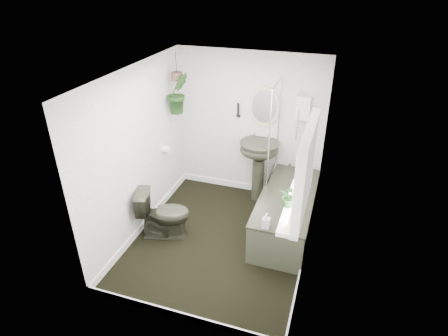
% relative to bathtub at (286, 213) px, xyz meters
% --- Properties ---
extents(floor, '(2.30, 2.80, 0.02)m').
position_rel_bathtub_xyz_m(floor, '(-0.80, -0.50, -0.30)').
color(floor, black).
rests_on(floor, ground).
extents(ceiling, '(2.30, 2.80, 0.02)m').
position_rel_bathtub_xyz_m(ceiling, '(-0.80, -0.50, 2.02)').
color(ceiling, white).
rests_on(ceiling, ground).
extents(wall_back, '(2.30, 0.02, 2.30)m').
position_rel_bathtub_xyz_m(wall_back, '(-0.80, 0.91, 0.86)').
color(wall_back, white).
rests_on(wall_back, ground).
extents(wall_front, '(2.30, 0.02, 2.30)m').
position_rel_bathtub_xyz_m(wall_front, '(-0.80, -1.91, 0.86)').
color(wall_front, white).
rests_on(wall_front, ground).
extents(wall_left, '(0.02, 2.80, 2.30)m').
position_rel_bathtub_xyz_m(wall_left, '(-1.96, -0.50, 0.86)').
color(wall_left, white).
rests_on(wall_left, ground).
extents(wall_right, '(0.02, 2.80, 2.30)m').
position_rel_bathtub_xyz_m(wall_right, '(0.36, -0.50, 0.86)').
color(wall_right, white).
rests_on(wall_right, ground).
extents(skirting, '(2.30, 2.80, 0.10)m').
position_rel_bathtub_xyz_m(skirting, '(-0.80, -0.50, -0.24)').
color(skirting, white).
rests_on(skirting, floor).
extents(bathtub, '(0.72, 1.72, 0.58)m').
position_rel_bathtub_xyz_m(bathtub, '(0.00, 0.00, 0.00)').
color(bathtub, '#2A2B1F').
rests_on(bathtub, floor).
extents(bath_screen, '(0.04, 0.72, 1.40)m').
position_rel_bathtub_xyz_m(bath_screen, '(-0.33, 0.49, 0.99)').
color(bath_screen, silver).
rests_on(bath_screen, bathtub).
extents(shower_box, '(0.20, 0.10, 0.35)m').
position_rel_bathtub_xyz_m(shower_box, '(0.00, 0.84, 1.26)').
color(shower_box, white).
rests_on(shower_box, wall_back).
extents(oval_mirror, '(0.46, 0.03, 0.62)m').
position_rel_bathtub_xyz_m(oval_mirror, '(-0.57, 0.87, 1.21)').
color(oval_mirror, beige).
rests_on(oval_mirror, wall_back).
extents(wall_sconce, '(0.04, 0.04, 0.22)m').
position_rel_bathtub_xyz_m(wall_sconce, '(-0.97, 0.86, 1.11)').
color(wall_sconce, black).
rests_on(wall_sconce, wall_back).
extents(toilet_roll_holder, '(0.11, 0.11, 0.11)m').
position_rel_bathtub_xyz_m(toilet_roll_holder, '(-1.90, 0.20, 0.61)').
color(toilet_roll_holder, white).
rests_on(toilet_roll_holder, wall_left).
extents(window_recess, '(0.08, 1.00, 0.90)m').
position_rel_bathtub_xyz_m(window_recess, '(0.29, -1.20, 1.36)').
color(window_recess, white).
rests_on(window_recess, wall_right).
extents(window_sill, '(0.18, 1.00, 0.04)m').
position_rel_bathtub_xyz_m(window_sill, '(0.22, -1.20, 0.94)').
color(window_sill, white).
rests_on(window_sill, wall_right).
extents(window_blinds, '(0.01, 0.86, 0.76)m').
position_rel_bathtub_xyz_m(window_blinds, '(0.24, -1.20, 1.36)').
color(window_blinds, white).
rests_on(window_blinds, wall_right).
extents(toilet, '(0.79, 0.59, 0.72)m').
position_rel_bathtub_xyz_m(toilet, '(-1.57, -0.64, 0.07)').
color(toilet, '#2A2B1F').
rests_on(toilet, floor).
extents(pedestal_sink, '(0.70, 0.64, 1.01)m').
position_rel_bathtub_xyz_m(pedestal_sink, '(-0.57, 0.67, 0.22)').
color(pedestal_sink, '#2A2B1F').
rests_on(pedestal_sink, floor).
extents(sill_plant, '(0.23, 0.21, 0.22)m').
position_rel_bathtub_xyz_m(sill_plant, '(0.17, -1.24, 1.07)').
color(sill_plant, black).
rests_on(sill_plant, window_sill).
extents(hanging_plant, '(0.42, 0.43, 0.60)m').
position_rel_bathtub_xyz_m(hanging_plant, '(-1.77, 0.45, 1.42)').
color(hanging_plant, black).
rests_on(hanging_plant, ceiling).
extents(soap_bottle, '(0.09, 0.10, 0.20)m').
position_rel_bathtub_xyz_m(soap_bottle, '(-0.13, -0.79, 0.39)').
color(soap_bottle, '#2B1F22').
rests_on(soap_bottle, bathtub).
extents(hanging_pot, '(0.16, 0.16, 0.12)m').
position_rel_bathtub_xyz_m(hanging_pot, '(-1.77, 0.45, 1.67)').
color(hanging_pot, brown).
rests_on(hanging_pot, ceiling).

